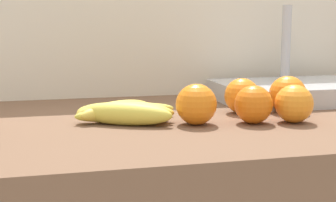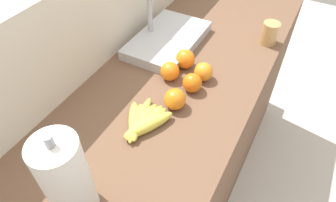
# 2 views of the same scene
# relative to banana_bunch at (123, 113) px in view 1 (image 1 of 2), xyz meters

# --- Properties ---
(wall_back) EXTENTS (2.34, 0.06, 1.30)m
(wall_back) POSITION_rel_banana_bunch_xyz_m (0.25, 0.35, -0.29)
(wall_back) COLOR silver
(wall_back) RESTS_ON ground
(banana_bunch) EXTENTS (0.21, 0.18, 0.04)m
(banana_bunch) POSITION_rel_banana_bunch_xyz_m (0.00, 0.00, 0.00)
(banana_bunch) COLOR #E1D24C
(banana_bunch) RESTS_ON counter
(orange_center) EXTENTS (0.07, 0.07, 0.07)m
(orange_center) POSITION_rel_banana_bunch_xyz_m (0.32, -0.08, 0.02)
(orange_center) COLOR orange
(orange_center) RESTS_ON counter
(orange_back_right) EXTENTS (0.08, 0.08, 0.08)m
(orange_back_right) POSITION_rel_banana_bunch_xyz_m (0.13, -0.05, 0.02)
(orange_back_right) COLOR orange
(orange_back_right) RESTS_ON counter
(orange_front) EXTENTS (0.07, 0.07, 0.07)m
(orange_front) POSITION_rel_banana_bunch_xyz_m (0.26, 0.03, 0.02)
(orange_front) COLOR orange
(orange_front) RESTS_ON counter
(orange_back_left) EXTENTS (0.07, 0.07, 0.07)m
(orange_back_left) POSITION_rel_banana_bunch_xyz_m (0.24, -0.07, 0.02)
(orange_back_left) COLOR orange
(orange_back_left) RESTS_ON counter
(orange_right) EXTENTS (0.08, 0.08, 0.08)m
(orange_right) POSITION_rel_banana_bunch_xyz_m (0.35, 0.02, 0.02)
(orange_right) COLOR orange
(orange_right) RESTS_ON counter
(sink_basin) EXTENTS (0.40, 0.25, 0.23)m
(sink_basin) POSITION_rel_banana_bunch_xyz_m (0.46, 0.16, 0.01)
(sink_basin) COLOR #B7BABF
(sink_basin) RESTS_ON counter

